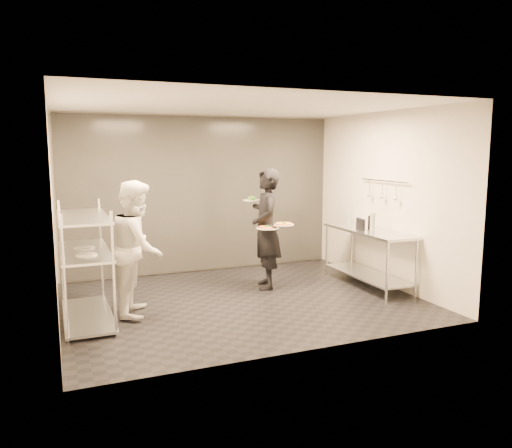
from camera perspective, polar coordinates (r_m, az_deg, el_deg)
name	(u,v)px	position (r m, az deg, el deg)	size (l,w,h in m)	color
room_shell	(216,198)	(8.23, -4.56, 2.94)	(5.00, 4.00, 2.80)	black
pass_rack	(85,262)	(6.78, -18.94, -4.09)	(0.60, 1.60, 1.50)	silver
prep_counter	(368,248)	(8.26, 12.68, -2.66)	(0.60, 1.80, 0.92)	silver
utensil_rail	(383,190)	(8.28, 14.30, 3.75)	(0.07, 1.20, 0.31)	silver
waiter	(266,229)	(7.89, 1.19, -0.56)	(0.69, 0.46, 1.90)	black
chef	(138,248)	(6.84, -13.36, -2.65)	(0.87, 0.68, 1.79)	silver
pizza_plate_near	(267,228)	(7.63, 1.32, -0.41)	(0.34, 0.34, 0.05)	white
pizza_plate_far	(284,224)	(7.76, 3.21, -0.01)	(0.32, 0.32, 0.05)	white
salad_plate	(252,199)	(8.08, -0.46, 2.87)	(0.29, 0.29, 0.07)	white
pos_monitor	(360,224)	(8.17, 11.85, 0.00)	(0.05, 0.25, 0.18)	black
bottle_green	(373,222)	(8.09, 13.19, 0.24)	(0.08, 0.08, 0.29)	gray
bottle_clear	(350,218)	(8.79, 10.65, 0.66)	(0.06, 0.06, 0.19)	gray
bottle_dark	(370,222)	(8.24, 12.88, 0.17)	(0.06, 0.06, 0.22)	black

